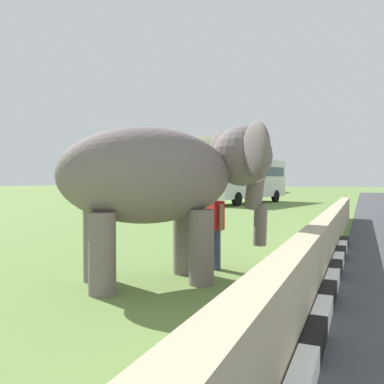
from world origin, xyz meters
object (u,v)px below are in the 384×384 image
(cow_near, at_px, (168,199))
(elephant, at_px, (167,178))
(bus_white, at_px, (245,177))
(person_handler, at_px, (215,224))
(cow_mid, at_px, (182,200))

(cow_near, bearing_deg, elephant, -153.09)
(elephant, bearing_deg, bus_white, 12.57)
(elephant, bearing_deg, person_handler, -20.19)
(person_handler, distance_m, bus_white, 23.37)
(cow_near, relative_size, cow_mid, 1.01)
(bus_white, bearing_deg, person_handler, -165.68)
(person_handler, xyz_separation_m, cow_near, (10.23, 6.27, -0.06))
(elephant, height_order, person_handler, elephant)
(elephant, relative_size, cow_near, 2.01)
(elephant, bearing_deg, cow_near, 26.91)
(elephant, xyz_separation_m, person_handler, (1.23, -0.45, -0.93))
(elephant, xyz_separation_m, cow_near, (11.47, 5.82, -0.99))
(bus_white, distance_m, cow_near, 12.45)
(elephant, distance_m, cow_near, 12.90)
(person_handler, height_order, bus_white, bus_white)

